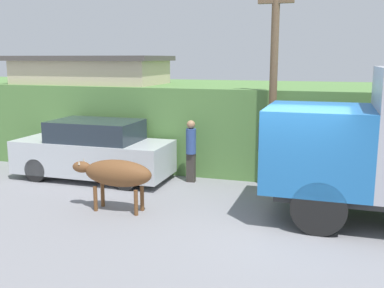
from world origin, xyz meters
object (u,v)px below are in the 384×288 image
(parked_suv, at_px, (94,151))
(brown_cow, at_px, (116,174))
(pedestrian_on_hill, at_px, (191,147))
(utility_pole, at_px, (273,80))

(parked_suv, bearing_deg, brown_cow, -48.47)
(pedestrian_on_hill, relative_size, utility_pole, 0.32)
(brown_cow, xyz_separation_m, pedestrian_on_hill, (0.87, 2.82, 0.12))
(brown_cow, height_order, pedestrian_on_hill, pedestrian_on_hill)
(brown_cow, relative_size, utility_pole, 0.36)
(parked_suv, relative_size, utility_pole, 0.81)
(brown_cow, distance_m, pedestrian_on_hill, 2.96)
(parked_suv, bearing_deg, utility_pole, 10.45)
(brown_cow, bearing_deg, pedestrian_on_hill, 60.03)
(pedestrian_on_hill, height_order, utility_pole, utility_pole)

